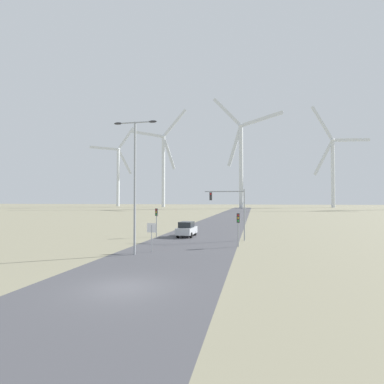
% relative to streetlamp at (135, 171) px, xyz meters
% --- Properties ---
extents(ground_plane, '(600.00, 600.00, 0.00)m').
position_rel_streetlamp_xyz_m(ground_plane, '(3.07, -8.85, -6.87)').
color(ground_plane, gray).
extents(road_surface, '(10.00, 240.00, 0.01)m').
position_rel_streetlamp_xyz_m(road_surface, '(3.07, 39.15, -6.87)').
color(road_surface, '#47474C').
rests_on(road_surface, ground).
extents(streetlamp, '(3.77, 0.32, 11.04)m').
position_rel_streetlamp_xyz_m(streetlamp, '(0.00, 0.00, 0.00)').
color(streetlamp, '#93999E').
rests_on(streetlamp, ground).
extents(stop_sign_near, '(0.81, 0.07, 2.48)m').
position_rel_streetlamp_xyz_m(stop_sign_near, '(0.95, 1.46, -5.13)').
color(stop_sign_near, '#93999E').
rests_on(stop_sign_near, ground).
extents(traffic_light_post_near_left, '(0.28, 0.34, 3.47)m').
position_rel_streetlamp_xyz_m(traffic_light_post_near_left, '(-1.98, 11.55, -4.32)').
color(traffic_light_post_near_left, '#93999E').
rests_on(traffic_light_post_near_left, ground).
extents(traffic_light_post_near_right, '(0.28, 0.33, 3.21)m').
position_rel_streetlamp_xyz_m(traffic_light_post_near_right, '(8.16, 5.88, -4.51)').
color(traffic_light_post_near_right, '#93999E').
rests_on(traffic_light_post_near_right, ground).
extents(traffic_light_mast_overhead, '(4.49, 0.35, 5.71)m').
position_rel_streetlamp_xyz_m(traffic_light_mast_overhead, '(7.02, 10.48, -2.78)').
color(traffic_light_mast_overhead, '#93999E').
rests_on(traffic_light_mast_overhead, ground).
extents(car_approaching, '(1.94, 4.16, 1.83)m').
position_rel_streetlamp_xyz_m(car_approaching, '(1.51, 12.75, -5.96)').
color(car_approaching, '#B7BCC1').
rests_on(car_approaching, ground).
extents(wind_turbine_far_left, '(28.34, 15.37, 59.63)m').
position_rel_streetlamp_xyz_m(wind_turbine_far_left, '(-88.88, 182.10, 19.61)').
color(wind_turbine_far_left, silver).
rests_on(wind_turbine_far_left, ground).
extents(wind_turbine_left, '(38.06, 2.60, 63.97)m').
position_rel_streetlamp_xyz_m(wind_turbine_left, '(-48.52, 164.58, 22.21)').
color(wind_turbine_left, silver).
rests_on(wind_turbine_left, ground).
extents(wind_turbine_center, '(37.62, 8.20, 62.05)m').
position_rel_streetlamp_xyz_m(wind_turbine_center, '(2.91, 139.54, 21.38)').
color(wind_turbine_center, silver).
rests_on(wind_turbine_center, ground).
extents(wind_turbine_right, '(36.30, 11.02, 62.33)m').
position_rel_streetlamp_xyz_m(wind_turbine_right, '(57.00, 172.77, 19.72)').
color(wind_turbine_right, silver).
rests_on(wind_turbine_right, ground).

